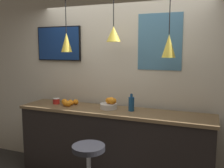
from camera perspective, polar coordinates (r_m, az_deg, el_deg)
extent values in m
cube|color=beige|center=(3.65, 2.24, 1.53)|extent=(8.00, 0.06, 2.90)
cube|color=black|center=(3.54, 0.00, -14.50)|extent=(2.62, 0.51, 1.01)
cube|color=brown|center=(3.38, 0.00, -6.23)|extent=(2.66, 0.55, 0.04)
cylinder|color=#232328|center=(2.94, -5.39, -14.37)|extent=(0.38, 0.38, 0.06)
cylinder|color=beige|center=(3.42, -0.78, -5.09)|extent=(0.23, 0.23, 0.07)
sphere|color=orange|center=(3.43, -0.13, -3.71)|extent=(0.09, 0.09, 0.09)
sphere|color=orange|center=(3.40, -0.77, -3.81)|extent=(0.08, 0.08, 0.08)
sphere|color=orange|center=(3.40, 0.30, -3.88)|extent=(0.08, 0.08, 0.08)
sphere|color=orange|center=(3.36, -0.04, -3.99)|extent=(0.08, 0.08, 0.08)
sphere|color=orange|center=(3.67, -9.29, -4.27)|extent=(0.07, 0.07, 0.07)
sphere|color=orange|center=(3.59, -9.96, -4.48)|extent=(0.08, 0.08, 0.08)
sphere|color=orange|center=(3.73, -9.54, -4.08)|extent=(0.07, 0.07, 0.07)
sphere|color=orange|center=(3.60, -10.24, -4.55)|extent=(0.07, 0.07, 0.07)
sphere|color=orange|center=(3.65, -9.82, -4.37)|extent=(0.07, 0.07, 0.07)
sphere|color=orange|center=(3.74, -10.83, -3.98)|extent=(0.08, 0.08, 0.08)
sphere|color=orange|center=(3.63, -10.54, -4.31)|extent=(0.09, 0.09, 0.09)
sphere|color=orange|center=(3.71, -8.30, -4.07)|extent=(0.08, 0.08, 0.08)
cylinder|color=navy|center=(3.30, 4.44, -4.60)|extent=(0.08, 0.08, 0.18)
cylinder|color=navy|center=(3.27, 4.46, -2.64)|extent=(0.03, 0.03, 0.05)
cylinder|color=red|center=(3.82, -12.61, -3.87)|extent=(0.10, 0.10, 0.07)
cylinder|color=white|center=(3.81, -12.63, -3.26)|extent=(0.10, 0.10, 0.01)
cylinder|color=black|center=(3.69, -10.57, 16.94)|extent=(0.01, 0.01, 0.71)
cone|color=yellow|center=(3.65, -10.37, 9.32)|extent=(0.16, 0.16, 0.27)
sphere|color=#F9EFCC|center=(3.65, -10.32, 7.52)|extent=(0.04, 0.04, 0.04)
cylinder|color=black|center=(3.38, 0.37, 18.51)|extent=(0.01, 0.01, 0.64)
cone|color=yellow|center=(3.33, 0.36, 11.35)|extent=(0.19, 0.19, 0.20)
sphere|color=#F9EFCC|center=(3.32, 0.36, 9.98)|extent=(0.04, 0.04, 0.04)
cylinder|color=black|center=(3.18, 13.16, 17.88)|extent=(0.01, 0.01, 0.76)
cone|color=yellow|center=(3.13, 12.86, 8.45)|extent=(0.17, 0.17, 0.28)
sphere|color=#F9EFCC|center=(3.13, 12.79, 6.28)|extent=(0.04, 0.04, 0.04)
cube|color=black|center=(4.05, -12.04, 9.02)|extent=(0.76, 0.04, 0.53)
cube|color=navy|center=(4.04, -12.19, 9.02)|extent=(0.73, 0.01, 0.50)
cube|color=teal|center=(3.45, 10.83, 9.43)|extent=(0.60, 0.01, 0.76)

